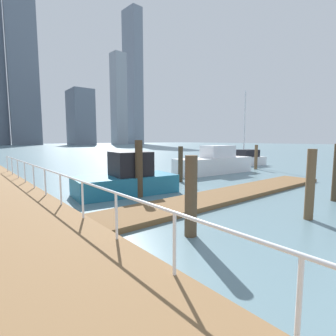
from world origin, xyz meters
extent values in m
plane|color=slate|center=(0.00, 20.00, 0.00)|extent=(300.00, 300.00, 0.00)
cube|color=brown|center=(3.84, 9.56, 0.09)|extent=(14.68, 2.00, 0.18)
cylinder|color=white|center=(-3.15, 3.52, 0.93)|extent=(0.06, 0.06, 1.05)
cylinder|color=white|center=(-3.15, 5.49, 0.93)|extent=(0.06, 0.06, 1.05)
cylinder|color=white|center=(-3.15, 7.45, 0.93)|extent=(0.06, 0.06, 1.05)
cylinder|color=white|center=(-3.15, 9.42, 0.93)|extent=(0.06, 0.06, 1.05)
cylinder|color=white|center=(-3.15, 11.39, 0.93)|extent=(0.06, 0.06, 1.05)
cylinder|color=white|center=(-3.15, 13.36, 0.93)|extent=(0.06, 0.06, 1.05)
cylinder|color=white|center=(-3.15, 15.33, 0.93)|extent=(0.06, 0.06, 1.05)
cylinder|color=white|center=(-3.15, 17.29, 0.93)|extent=(0.06, 0.06, 1.05)
cylinder|color=white|center=(-3.15, 19.26, 0.93)|extent=(0.06, 0.06, 1.05)
cylinder|color=white|center=(-3.15, 21.23, 0.93)|extent=(0.06, 0.06, 1.05)
cylinder|color=white|center=(-3.15, 23.20, 0.93)|extent=(0.06, 0.06, 1.05)
cylinder|color=white|center=(-3.15, 9.42, 1.45)|extent=(0.06, 27.55, 0.06)
cylinder|color=#473826|center=(0.53, 12.16, 1.30)|extent=(0.35, 0.35, 2.59)
cylinder|color=#473826|center=(4.81, 14.05, 1.10)|extent=(0.29, 0.29, 2.20)
cylinder|color=brown|center=(-1.02, 7.26, 1.10)|extent=(0.34, 0.34, 2.20)
cylinder|color=brown|center=(14.41, 14.72, 1.07)|extent=(0.27, 0.27, 2.15)
cylinder|color=brown|center=(2.99, 5.81, 1.16)|extent=(0.28, 0.28, 2.32)
cylinder|color=#473826|center=(6.52, 6.15, 1.22)|extent=(0.28, 0.28, 2.44)
cube|color=white|center=(16.44, 17.35, 0.43)|extent=(4.79, 2.74, 0.86)
cube|color=black|center=(16.97, 17.25, 1.22)|extent=(2.16, 1.89, 0.72)
cylinder|color=silver|center=(16.44, 17.35, 4.10)|extent=(0.12, 0.12, 6.47)
cube|color=#1E6B8C|center=(0.40, 13.14, 0.44)|extent=(5.05, 2.77, 0.87)
cube|color=black|center=(0.65, 13.11, 1.45)|extent=(1.94, 1.93, 1.16)
cube|color=white|center=(9.42, 15.28, 0.61)|extent=(6.85, 2.37, 1.21)
cube|color=white|center=(9.84, 15.25, 1.68)|extent=(2.58, 1.69, 0.93)
cube|color=slate|center=(20.09, 138.01, 38.77)|extent=(13.06, 8.94, 77.55)
cube|color=slate|center=(39.81, 121.65, 12.66)|extent=(9.81, 13.94, 25.32)
cube|color=#8C939E|center=(58.87, 119.54, 22.57)|extent=(6.49, 6.57, 45.15)
cube|color=slate|center=(75.49, 132.46, 37.77)|extent=(7.13, 12.00, 75.54)
camera|label=1|loc=(-5.77, 2.49, 2.62)|focal=27.21mm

